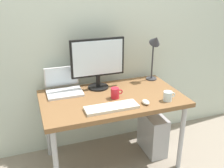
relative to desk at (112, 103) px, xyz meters
name	(u,v)px	position (x,y,z in m)	size (l,w,h in m)	color
ground_plane	(112,160)	(0.00, 0.00, -0.64)	(6.00, 6.00, 0.00)	gray
back_wall	(97,22)	(0.00, 0.42, 0.66)	(4.40, 0.04, 2.60)	silver
desk	(112,103)	(0.00, 0.00, 0.00)	(1.26, 0.72, 0.71)	brown
monitor	(98,61)	(-0.06, 0.23, 0.34)	(0.51, 0.20, 0.48)	black
laptop	(63,86)	(-0.39, 0.25, 0.12)	(0.32, 0.27, 0.23)	silver
desk_lamp	(155,47)	(0.53, 0.23, 0.41)	(0.11, 0.16, 0.49)	#333338
keyboard	(112,107)	(-0.08, -0.22, 0.08)	(0.44, 0.14, 0.02)	silver
mouse	(146,102)	(0.22, -0.24, 0.08)	(0.06, 0.09, 0.03)	silver
coffee_mug	(115,93)	(0.02, -0.04, 0.11)	(0.11, 0.08, 0.10)	red
glass_cup	(168,96)	(0.43, -0.24, 0.11)	(0.11, 0.08, 0.08)	silver
computer_tower	(153,133)	(0.45, 0.02, -0.43)	(0.18, 0.36, 0.42)	#B2B2B7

